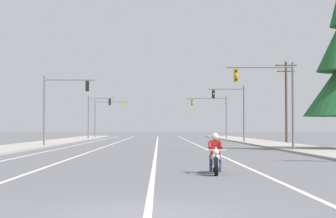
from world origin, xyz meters
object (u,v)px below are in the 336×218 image
(traffic_signal_mid_left, at_px, (95,111))
(traffic_signal_near_left, at_px, (59,100))
(traffic_signal_far_left, at_px, (105,112))
(traffic_signal_far_right, at_px, (214,110))
(traffic_signal_near_right, at_px, (274,93))
(utility_pole_right_far, at_px, (286,99))
(motorcycle_with_rider, at_px, (215,157))
(traffic_signal_mid_right, at_px, (234,106))

(traffic_signal_mid_left, bearing_deg, traffic_signal_near_left, -89.59)
(traffic_signal_near_left, distance_m, traffic_signal_far_left, 41.16)
(traffic_signal_far_right, bearing_deg, traffic_signal_near_right, -89.89)
(traffic_signal_far_right, xyz_separation_m, traffic_signal_far_left, (-16.66, 10.99, -0.03))
(traffic_signal_near_left, height_order, traffic_signal_far_right, same)
(traffic_signal_mid_left, bearing_deg, traffic_signal_far_right, 1.22)
(traffic_signal_far_left, bearing_deg, utility_pole_right_far, -52.83)
(traffic_signal_near_right, bearing_deg, motorcycle_with_rider, -107.86)
(motorcycle_with_rider, bearing_deg, traffic_signal_near_left, 110.56)
(traffic_signal_mid_right, relative_size, traffic_signal_mid_left, 1.00)
(utility_pole_right_far, bearing_deg, traffic_signal_far_right, 107.53)
(traffic_signal_near_left, xyz_separation_m, traffic_signal_far_left, (-0.01, 41.16, 0.06))
(motorcycle_with_rider, height_order, traffic_signal_near_left, traffic_signal_near_left)
(traffic_signal_mid_left, xyz_separation_m, traffic_signal_far_right, (16.86, 0.36, 0.14))
(motorcycle_with_rider, relative_size, traffic_signal_far_left, 0.35)
(traffic_signal_mid_left, relative_size, traffic_signal_far_left, 1.00)
(traffic_signal_mid_right, bearing_deg, motorcycle_with_rider, -98.65)
(traffic_signal_far_right, bearing_deg, motorcycle_with_rider, -95.69)
(traffic_signal_mid_right, distance_m, utility_pole_right_far, 5.79)
(traffic_signal_near_right, distance_m, traffic_signal_mid_left, 43.51)
(traffic_signal_far_right, bearing_deg, traffic_signal_mid_right, -89.40)
(traffic_signal_near_right, distance_m, traffic_signal_far_left, 54.09)
(traffic_signal_near_left, height_order, traffic_signal_mid_left, same)
(motorcycle_with_rider, relative_size, traffic_signal_far_right, 0.35)
(motorcycle_with_rider, relative_size, traffic_signal_mid_right, 0.35)
(traffic_signal_near_left, bearing_deg, motorcycle_with_rider, -69.44)
(motorcycle_with_rider, distance_m, traffic_signal_far_right, 59.30)
(traffic_signal_mid_right, bearing_deg, utility_pole_right_far, 2.21)
(traffic_signal_mid_left, xyz_separation_m, utility_pole_right_far, (22.80, -18.45, 0.77))
(traffic_signal_mid_right, height_order, traffic_signal_far_left, same)
(traffic_signal_far_left, distance_m, utility_pole_right_far, 37.41)
(traffic_signal_near_right, relative_size, traffic_signal_mid_right, 1.00)
(motorcycle_with_rider, height_order, traffic_signal_mid_left, traffic_signal_mid_left)
(traffic_signal_mid_left, height_order, utility_pole_right_far, utility_pole_right_far)
(utility_pole_right_far, bearing_deg, traffic_signal_mid_left, 141.02)
(traffic_signal_near_right, distance_m, utility_pole_right_far, 22.43)
(traffic_signal_near_right, xyz_separation_m, traffic_signal_far_left, (-16.73, 51.44, 0.04))
(traffic_signal_near_left, height_order, traffic_signal_far_left, same)
(traffic_signal_far_right, relative_size, traffic_signal_far_left, 1.00)
(traffic_signal_far_right, height_order, traffic_signal_far_left, same)
(motorcycle_with_rider, bearing_deg, traffic_signal_mid_left, 100.63)
(motorcycle_with_rider, distance_m, traffic_signal_mid_right, 40.48)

